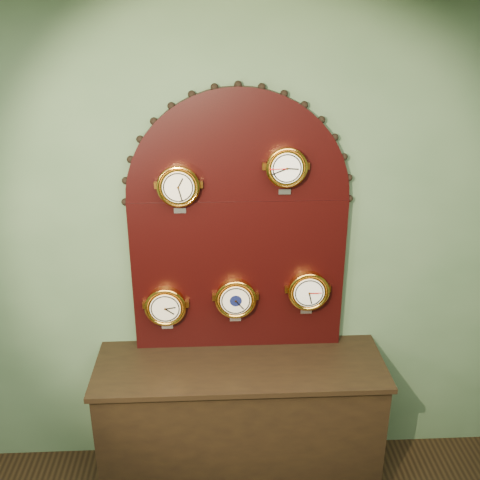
{
  "coord_description": "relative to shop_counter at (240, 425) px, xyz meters",
  "views": [
    {
      "loc": [
        -0.13,
        -0.43,
        2.69
      ],
      "look_at": [
        0.0,
        2.25,
        1.58
      ],
      "focal_mm": 42.09,
      "sensor_mm": 36.0,
      "label": 1
    }
  ],
  "objects": [
    {
      "name": "wall_back",
      "position": [
        0.0,
        0.27,
        1.0
      ],
      "size": [
        4.0,
        0.0,
        4.0
      ],
      "primitive_type": "plane",
      "rotation": [
        1.57,
        0.0,
        0.0
      ],
      "color": "#486343",
      "rests_on": "ground"
    },
    {
      "name": "shop_counter",
      "position": [
        0.0,
        0.0,
        0.0
      ],
      "size": [
        1.6,
        0.5,
        0.8
      ],
      "primitive_type": "cube",
      "color": "black",
      "rests_on": "ground_plane"
    },
    {
      "name": "display_board",
      "position": [
        0.0,
        0.22,
        1.23
      ],
      "size": [
        1.26,
        0.06,
        1.53
      ],
      "color": "black",
      "rests_on": "shop_counter"
    },
    {
      "name": "roman_clock",
      "position": [
        -0.31,
        0.15,
        1.44
      ],
      "size": [
        0.22,
        0.08,
        0.27
      ],
      "color": "gold",
      "rests_on": "display_board"
    },
    {
      "name": "arabic_clock",
      "position": [
        0.25,
        0.15,
        1.53
      ],
      "size": [
        0.22,
        0.08,
        0.27
      ],
      "color": "gold",
      "rests_on": "display_board"
    },
    {
      "name": "hygrometer",
      "position": [
        -0.42,
        0.15,
        0.73
      ],
      "size": [
        0.23,
        0.08,
        0.28
      ],
      "color": "gold",
      "rests_on": "display_board"
    },
    {
      "name": "barometer",
      "position": [
        -0.02,
        0.15,
        0.77
      ],
      "size": [
        0.24,
        0.08,
        0.29
      ],
      "color": "gold",
      "rests_on": "display_board"
    },
    {
      "name": "tide_clock",
      "position": [
        0.39,
        0.15,
        0.81
      ],
      "size": [
        0.23,
        0.08,
        0.28
      ],
      "color": "gold",
      "rests_on": "display_board"
    }
  ]
}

